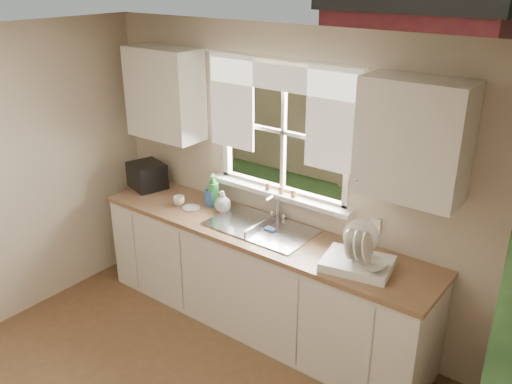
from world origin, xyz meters
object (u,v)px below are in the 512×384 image
Objects in this scene: dish_rack at (358,259)px; black_appliance at (147,175)px; cup at (179,201)px; soap_bottle_a at (213,190)px.

dish_rack reaches higher than black_appliance.
black_appliance reaches higher than cup.
dish_rack reaches higher than cup.
dish_rack is 2.33m from black_appliance.
black_appliance is (-0.54, 0.12, 0.08)m from cup.
cup is 0.32× the size of black_appliance.
soap_bottle_a is (-1.53, 0.20, 0.09)m from dish_rack.
black_appliance is at bearing 176.79° from dish_rack.
dish_rack reaches higher than soap_bottle_a.
soap_bottle_a is at bearing 21.03° from black_appliance.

